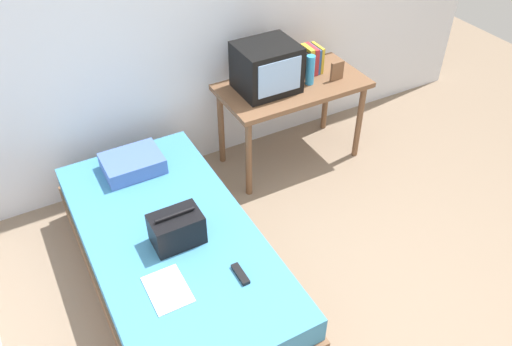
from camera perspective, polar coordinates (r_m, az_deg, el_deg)
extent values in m
plane|color=#84705B|center=(3.41, 10.52, -15.23)|extent=(8.00, 8.00, 0.00)
cube|color=silver|center=(3.97, -5.49, 17.94)|extent=(5.20, 0.10, 2.60)
cube|color=brown|center=(3.45, -8.81, -10.27)|extent=(1.00, 2.00, 0.28)
cube|color=teal|center=(3.28, -9.21, -7.65)|extent=(0.97, 1.94, 0.18)
cube|color=brown|center=(4.11, 4.04, 9.53)|extent=(1.16, 0.60, 0.04)
cylinder|color=brown|center=(3.92, -0.81, 1.57)|extent=(0.05, 0.05, 0.68)
cylinder|color=brown|center=(4.40, 11.27, 5.54)|extent=(0.05, 0.05, 0.68)
cylinder|color=brown|center=(4.26, -3.86, 5.05)|extent=(0.05, 0.05, 0.68)
cylinder|color=brown|center=(4.72, 7.71, 8.46)|extent=(0.05, 0.05, 0.68)
cube|color=black|center=(3.93, 1.15, 11.53)|extent=(0.44, 0.38, 0.36)
cube|color=#8CB2E0|center=(3.78, 2.63, 10.45)|extent=(0.35, 0.01, 0.26)
cylinder|color=#3399DB|center=(4.05, 5.98, 11.21)|extent=(0.07, 0.07, 0.23)
cube|color=black|center=(4.19, 5.20, 12.01)|extent=(0.03, 0.14, 0.20)
cube|color=gold|center=(4.20, 5.63, 12.26)|extent=(0.04, 0.15, 0.22)
cube|color=#B72D33|center=(4.23, 6.10, 12.35)|extent=(0.04, 0.17, 0.22)
cube|color=#2D5699|center=(4.25, 6.46, 12.35)|extent=(0.02, 0.16, 0.21)
cube|color=gold|center=(4.26, 6.75, 12.46)|extent=(0.02, 0.16, 0.21)
cube|color=brown|center=(4.15, 8.90, 11.03)|extent=(0.11, 0.02, 0.15)
cube|color=#4766AD|center=(3.69, -13.41, 1.03)|extent=(0.40, 0.31, 0.11)
cube|color=black|center=(3.09, -8.71, -6.09)|extent=(0.30, 0.20, 0.20)
cylinder|color=black|center=(3.01, -8.92, -4.56)|extent=(0.24, 0.02, 0.02)
cube|color=white|center=(2.93, -9.69, -12.51)|extent=(0.21, 0.29, 0.01)
cube|color=black|center=(2.95, -1.73, -11.04)|extent=(0.04, 0.16, 0.02)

